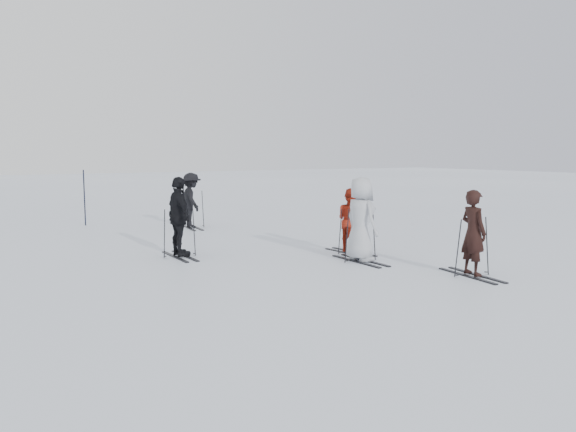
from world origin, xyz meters
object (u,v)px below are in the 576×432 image
at_px(skier_near_dark, 473,234).
at_px(skier_grey, 361,220).
at_px(skier_uphill_left, 179,218).
at_px(skier_uphill_far, 191,201).
at_px(piste_marker, 84,198).
at_px(skier_red, 351,221).

bearing_deg(skier_near_dark, skier_grey, 29.71).
bearing_deg(skier_grey, skier_uphill_left, 51.31).
relative_size(skier_grey, skier_uphill_far, 1.06).
bearing_deg(skier_uphill_left, skier_near_dark, -139.91).
xyz_separation_m(skier_near_dark, skier_uphill_left, (-4.65, 5.27, 0.09)).
relative_size(skier_uphill_far, piste_marker, 0.95).
distance_m(skier_uphill_left, piste_marker, 7.65).
distance_m(skier_red, skier_uphill_far, 7.00).
bearing_deg(skier_uphill_left, skier_red, -114.15).
bearing_deg(skier_red, skier_uphill_far, 7.99).
relative_size(skier_grey, skier_uphill_left, 1.01).
distance_m(skier_grey, piste_marker, 11.29).
distance_m(skier_red, skier_uphill_left, 4.42).
xyz_separation_m(skier_uphill_left, piste_marker, (-0.86, 7.60, 0.00)).
height_order(skier_grey, skier_uphill_far, skier_grey).
xyz_separation_m(skier_near_dark, piste_marker, (-5.51, 12.87, 0.09)).
bearing_deg(skier_uphill_left, skier_uphill_far, -25.13).
xyz_separation_m(skier_grey, piste_marker, (-4.44, 10.38, -0.01)).
bearing_deg(skier_grey, skier_red, -25.75).
distance_m(skier_red, skier_grey, 1.19).
xyz_separation_m(skier_grey, skier_uphill_left, (-3.58, 2.78, -0.01)).
xyz_separation_m(skier_near_dark, skier_uphill_far, (-2.42, 10.31, 0.04)).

